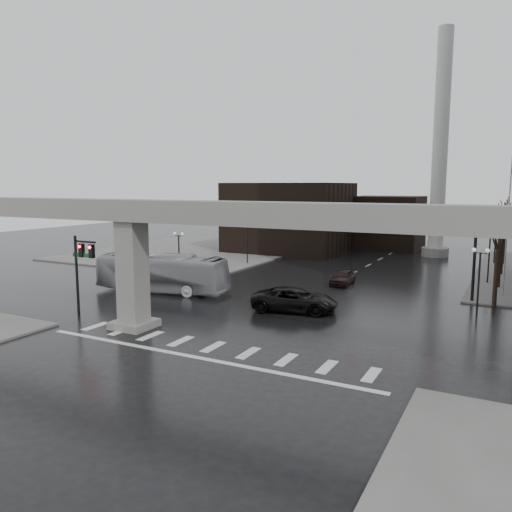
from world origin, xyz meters
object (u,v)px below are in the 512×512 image
object	(u,v)px
signal_mast_arm	(427,231)
far_car	(343,277)
city_bus	(162,273)
pickup_truck	(294,300)

from	to	relation	value
signal_mast_arm	far_car	world-z (taller)	signal_mast_arm
signal_mast_arm	city_bus	distance (m)	23.63
pickup_truck	far_car	size ratio (longest dim) A/B	1.52
signal_mast_arm	pickup_truck	world-z (taller)	signal_mast_arm
signal_mast_arm	far_car	bearing A→B (deg)	164.46
signal_mast_arm	pickup_truck	size ratio (longest dim) A/B	1.84
pickup_truck	signal_mast_arm	bearing A→B (deg)	-51.79
signal_mast_arm	pickup_truck	xyz separation A→B (m)	(-8.07, -9.64, -4.92)
signal_mast_arm	city_bus	xyz separation A→B (m)	(-21.60, -8.66, -4.09)
city_bus	far_car	xyz separation A→B (m)	(13.53, 10.91, -1.00)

